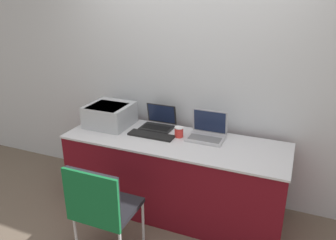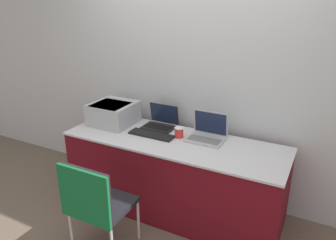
# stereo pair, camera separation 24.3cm
# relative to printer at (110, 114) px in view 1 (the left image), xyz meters

# --- Properties ---
(ground_plane) EXTENTS (14.00, 14.00, 0.00)m
(ground_plane) POSITION_rel_printer_xyz_m (0.78, -0.45, -0.91)
(ground_plane) COLOR #6B5B4C
(wall_back) EXTENTS (8.00, 0.05, 2.60)m
(wall_back) POSITION_rel_printer_xyz_m (0.78, 0.38, 0.39)
(wall_back) COLOR silver
(wall_back) RESTS_ON ground_plane
(table) EXTENTS (2.17, 0.72, 0.79)m
(table) POSITION_rel_printer_xyz_m (0.78, -0.09, -0.52)
(table) COLOR maroon
(table) RESTS_ON ground_plane
(printer) EXTENTS (0.44, 0.44, 0.23)m
(printer) POSITION_rel_printer_xyz_m (0.00, 0.00, 0.00)
(printer) COLOR #B2B7BC
(printer) RESTS_ON table
(laptop_left) EXTENTS (0.33, 0.26, 0.23)m
(laptop_left) POSITION_rel_printer_xyz_m (0.50, 0.14, -0.07)
(laptop_left) COLOR black
(laptop_left) RESTS_ON table
(laptop_right) EXTENTS (0.35, 0.29, 0.26)m
(laptop_right) POSITION_rel_printer_xyz_m (1.05, 0.07, -0.07)
(laptop_right) COLOR #B7B7BC
(laptop_right) RESTS_ON table
(external_keyboard) EXTENTS (0.46, 0.14, 0.02)m
(external_keyboard) POSITION_rel_printer_xyz_m (0.53, -0.10, -0.11)
(external_keyboard) COLOR black
(external_keyboard) RESTS_ON table
(coffee_cup) EXTENTS (0.09, 0.09, 0.10)m
(coffee_cup) POSITION_rel_printer_xyz_m (0.79, -0.01, -0.07)
(coffee_cup) COLOR red
(coffee_cup) RESTS_ON table
(chair) EXTENTS (0.49, 0.45, 0.87)m
(chair) POSITION_rel_printer_xyz_m (0.48, -0.96, -0.37)
(chair) COLOR black
(chair) RESTS_ON ground_plane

